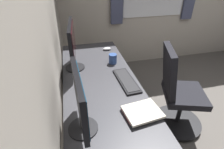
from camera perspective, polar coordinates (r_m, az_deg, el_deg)
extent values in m
cube|color=beige|center=(0.96, -24.64, 6.60)|extent=(4.78, 0.10, 2.60)
cube|color=#38383D|center=(1.48, -1.90, -7.98)|extent=(2.38, 0.69, 0.03)
cylinder|color=silver|center=(2.65, -0.77, 2.40)|extent=(0.05, 0.05, 0.70)
cylinder|color=silver|center=(2.60, -13.21, 0.85)|extent=(0.05, 0.05, 0.70)
cube|color=#38383D|center=(2.16, -5.77, -5.71)|extent=(0.40, 0.50, 0.69)
cube|color=silver|center=(2.19, 0.82, -4.77)|extent=(0.37, 0.01, 0.61)
cylinder|color=black|center=(1.25, -9.32, -16.80)|extent=(0.20, 0.20, 0.01)
cylinder|color=black|center=(1.20, -9.56, -15.05)|extent=(0.04, 0.04, 0.10)
cube|color=black|center=(1.06, -10.57, -7.36)|extent=(0.46, 0.05, 0.32)
cube|color=navy|center=(1.06, -9.65, -7.27)|extent=(0.43, 0.03, 0.28)
cylinder|color=black|center=(1.91, -11.86, 2.26)|extent=(0.20, 0.20, 0.01)
cylinder|color=black|center=(1.88, -12.05, 3.74)|extent=(0.04, 0.04, 0.10)
cube|color=black|center=(1.78, -12.88, 10.23)|extent=(0.53, 0.07, 0.36)
cube|color=#330F14|center=(1.79, -12.34, 10.31)|extent=(0.48, 0.04, 0.32)
cube|color=black|center=(1.66, 4.65, -1.98)|extent=(0.43, 0.16, 0.02)
cube|color=#2D2D30|center=(1.65, 4.66, -1.67)|extent=(0.38, 0.13, 0.00)
ellipsoid|color=silver|center=(2.27, -1.64, 8.37)|extent=(0.06, 0.10, 0.03)
cube|color=#B2383D|center=(1.35, 9.53, -11.84)|extent=(0.20, 0.27, 0.02)
cube|color=beige|center=(1.32, 9.88, -11.81)|extent=(0.24, 0.28, 0.02)
cylinder|color=#335193|center=(1.94, 0.26, 5.14)|extent=(0.09, 0.09, 0.11)
torus|color=#335193|center=(1.99, -0.13, 5.99)|extent=(0.06, 0.01, 0.06)
cube|color=black|center=(2.09, 22.43, -5.99)|extent=(0.55, 0.54, 0.07)
cube|color=black|center=(1.87, 18.12, 0.98)|extent=(0.42, 0.25, 0.50)
cylinder|color=black|center=(2.22, 21.27, -10.42)|extent=(0.05, 0.05, 0.37)
cylinder|color=black|center=(2.35, 20.28, -14.07)|extent=(0.56, 0.56, 0.03)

